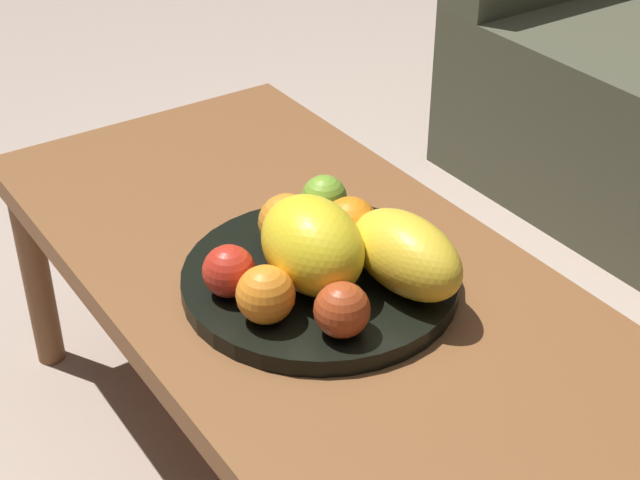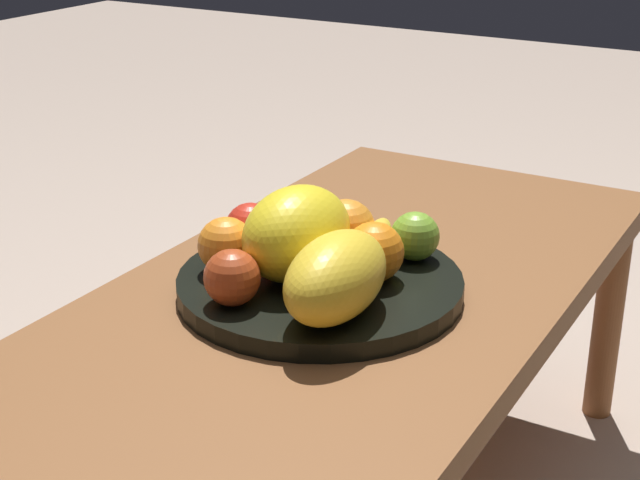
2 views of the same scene
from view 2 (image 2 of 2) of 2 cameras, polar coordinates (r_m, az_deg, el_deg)
coffee_table at (r=1.27m, az=1.10°, el=-4.82°), size 1.18×0.55×0.41m
fruit_bowl at (r=1.23m, az=-0.00°, el=-2.69°), size 0.37×0.37×0.03m
melon_large_front at (r=1.20m, az=-1.39°, el=0.39°), size 0.17×0.13×0.12m
melon_smaller_beside at (r=1.10m, az=0.96°, el=-2.22°), size 0.18×0.11×0.10m
orange_front at (r=1.27m, az=1.56°, el=0.70°), size 0.08×0.08×0.08m
orange_left at (r=1.21m, az=3.34°, el=-0.64°), size 0.08×0.08×0.08m
orange_right at (r=1.23m, az=-5.63°, el=-0.31°), size 0.07×0.07×0.07m
apple_front at (r=1.14m, az=-5.27°, el=-2.25°), size 0.07×0.07×0.07m
apple_left at (r=1.27m, az=5.69°, el=0.23°), size 0.07×0.07×0.07m
apple_right at (r=1.29m, az=-4.24°, el=0.69°), size 0.07×0.07×0.07m
banana_bunch at (r=1.23m, az=3.20°, el=-0.92°), size 0.16×0.07×0.06m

